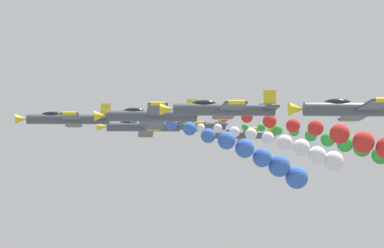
# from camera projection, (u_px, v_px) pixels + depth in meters

# --- Properties ---
(airplane_lead) EXTENTS (9.54, 10.35, 2.57)m
(airplane_lead) POSITION_uv_depth(u_px,v_px,m) (67.00, 119.00, 87.03)
(airplane_lead) COLOR #474C56
(smoke_trail_lead) EXTENTS (4.80, 20.92, 8.42)m
(smoke_trail_lead) POSITION_uv_depth(u_px,v_px,m) (256.00, 157.00, 90.74)
(smoke_trail_lead) COLOR blue
(airplane_left_inner) EXTENTS (9.39, 10.35, 3.10)m
(airplane_left_inner) POSITION_uv_depth(u_px,v_px,m) (150.00, 116.00, 79.01)
(airplane_left_inner) COLOR #474C56
(airplane_right_inner) EXTENTS (9.43, 10.35, 3.00)m
(airplane_right_inner) POSITION_uv_depth(u_px,v_px,m) (142.00, 127.00, 97.53)
(airplane_right_inner) COLOR #474C56
(smoke_trail_right_inner) EXTENTS (2.68, 18.72, 5.87)m
(smoke_trail_right_inner) POSITION_uv_depth(u_px,v_px,m) (299.00, 149.00, 99.49)
(smoke_trail_right_inner) COLOR white
(airplane_left_outer) EXTENTS (9.55, 10.35, 2.51)m
(airplane_left_outer) POSITION_uv_depth(u_px,v_px,m) (222.00, 109.00, 69.89)
(airplane_left_outer) COLOR #474C56
(airplane_right_outer) EXTENTS (9.56, 10.35, 2.45)m
(airplane_right_outer) POSITION_uv_depth(u_px,v_px,m) (191.00, 126.00, 106.94)
(airplane_right_outer) COLOR #474C56
(airplane_trailing) EXTENTS (9.54, 10.35, 2.58)m
(airplane_trailing) POSITION_uv_depth(u_px,v_px,m) (358.00, 109.00, 62.06)
(airplane_trailing) COLOR #474C56
(airplane_high_slot) EXTENTS (9.44, 10.35, 2.96)m
(airplane_high_slot) POSITION_uv_depth(u_px,v_px,m) (243.00, 135.00, 116.14)
(airplane_high_slot) COLOR #474C56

